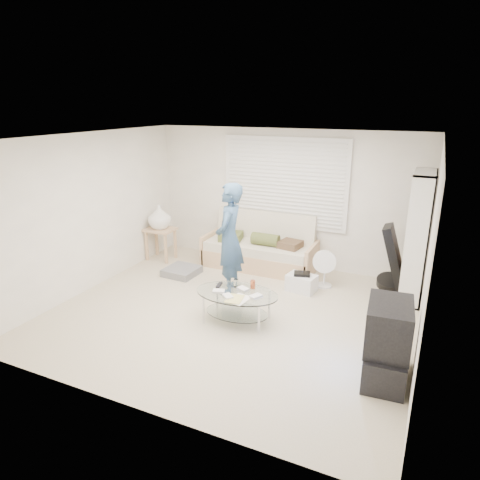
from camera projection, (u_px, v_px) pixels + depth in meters
The scene contains 13 objects.
ground at pixel (232, 313), 6.25m from camera, with size 5.00×5.00×0.00m, color tan.
room_shell at pixel (246, 197), 6.16m from camera, with size 5.02×4.52×2.51m.
window_blinds at pixel (284, 183), 7.68m from camera, with size 2.32×0.08×1.62m.
futon_sofa at pixel (260, 250), 7.89m from camera, with size 2.06×0.83×1.01m.
grey_floor_pillow at pixel (182, 271), 7.61m from camera, with size 0.55×0.55×0.12m, color slate.
side_table at pixel (160, 219), 8.14m from camera, with size 0.55×0.44×1.09m.
bookshelf at pixel (417, 238), 6.42m from camera, with size 0.31×0.84×1.99m.
guitar_case at pixel (394, 266), 6.67m from camera, with size 0.47×0.42×1.11m.
floor_fan at pixel (325, 265), 7.03m from camera, with size 0.40×0.26×0.64m.
storage_bin at pixel (302, 282), 6.93m from camera, with size 0.50×0.39×0.32m.
tv_unit at pixel (387, 342), 4.66m from camera, with size 0.51×0.86×0.90m.
coffee_table at pixel (237, 298), 5.91m from camera, with size 1.21×0.81×0.56m.
standing_person at pixel (229, 239), 6.67m from camera, with size 0.65×0.43×1.78m, color #314C6F.
Camera 1 is at (2.44, -5.06, 2.94)m, focal length 32.00 mm.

